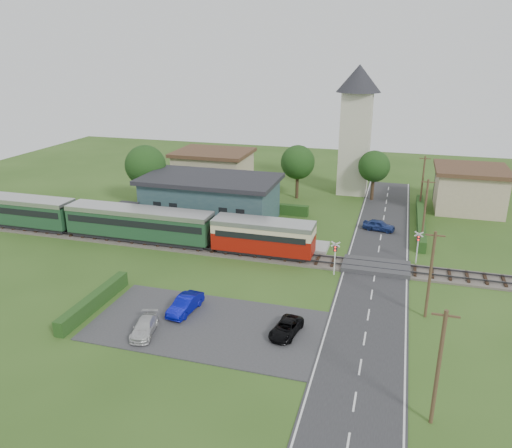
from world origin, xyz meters
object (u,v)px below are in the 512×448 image
(crossing_signal_near, at_px, (335,253))
(pedestrian_near, at_px, (248,230))
(crossing_signal_far, at_px, (418,243))
(equipment_hut, at_px, (126,215))
(car_park_silver, at_px, (144,327))
(car_on_road, at_px, (379,225))
(car_park_blue, at_px, (185,304))
(church_tower, at_px, (356,121))
(station_building, at_px, (211,198))
(train, at_px, (113,220))
(pedestrian_far, at_px, (131,219))
(house_west, at_px, (213,169))
(car_park_dark, at_px, (286,328))
(house_east, at_px, (469,188))

(crossing_signal_near, height_order, pedestrian_near, crossing_signal_near)
(crossing_signal_far, bearing_deg, equipment_hut, 178.54)
(crossing_signal_near, xyz_separation_m, car_park_silver, (-11.72, -13.91, -1.54))
(crossing_signal_near, bearing_deg, car_on_road, 76.18)
(car_park_blue, bearing_deg, church_tower, 83.17)
(station_building, bearing_deg, pedestrian_near, -41.15)
(crossing_signal_near, distance_m, car_park_silver, 18.25)
(train, height_order, pedestrian_far, train)
(car_park_blue, relative_size, pedestrian_far, 2.57)
(car_on_road, bearing_deg, pedestrian_far, 114.85)
(house_west, relative_size, pedestrian_near, 6.69)
(car_park_blue, xyz_separation_m, car_park_dark, (8.28, -0.97, -0.15))
(car_on_road, bearing_deg, station_building, 104.72)
(house_east, bearing_deg, station_building, -156.56)
(church_tower, height_order, car_park_dark, church_tower)
(car_park_dark, bearing_deg, pedestrian_near, 124.63)
(crossing_signal_far, bearing_deg, crossing_signal_near, -146.31)
(church_tower, height_order, house_west, church_tower)
(train, height_order, car_park_dark, train)
(house_west, distance_m, crossing_signal_near, 33.22)
(equipment_hut, height_order, church_tower, church_tower)
(church_tower, bearing_deg, car_on_road, -73.14)
(train, xyz_separation_m, car_park_dark, (22.25, -13.54, -1.61))
(station_building, bearing_deg, car_park_dark, -57.25)
(equipment_hut, relative_size, train, 0.06)
(pedestrian_far, bearing_deg, car_park_dark, -124.49)
(pedestrian_near, bearing_deg, equipment_hut, 11.84)
(car_on_road, bearing_deg, car_park_silver, 160.75)
(car_on_road, xyz_separation_m, car_park_dark, (-5.13, -24.27, -0.09))
(car_on_road, relative_size, car_park_dark, 1.01)
(crossing_signal_far, relative_size, pedestrian_near, 2.03)
(car_park_dark, bearing_deg, car_on_road, 87.10)
(equipment_hut, distance_m, crossing_signal_near, 25.04)
(car_park_silver, xyz_separation_m, pedestrian_near, (1.68, 19.74, 0.66))
(train, bearing_deg, crossing_signal_far, 4.36)
(house_east, xyz_separation_m, car_park_blue, (-23.78, -34.58, -2.08))
(car_on_road, relative_size, pedestrian_far, 2.36)
(church_tower, relative_size, pedestrian_near, 10.91)
(house_east, xyz_separation_m, crossing_signal_near, (-13.60, -24.41, -0.66))
(crossing_signal_far, bearing_deg, car_park_blue, -139.26)
(equipment_hut, distance_m, pedestrian_near, 14.38)
(crossing_signal_near, bearing_deg, car_park_silver, -130.12)
(equipment_hut, bearing_deg, house_east, 26.32)
(crossing_signal_far, distance_m, car_on_road, 9.35)
(church_tower, xyz_separation_m, crossing_signal_far, (8.60, -23.61, -8.08))
(train, relative_size, pedestrian_far, 28.62)
(equipment_hut, bearing_deg, pedestrian_far, 19.30)
(equipment_hut, height_order, house_west, house_west)
(house_east, bearing_deg, car_on_road, -132.60)
(car_on_road, distance_m, pedestrian_far, 28.18)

